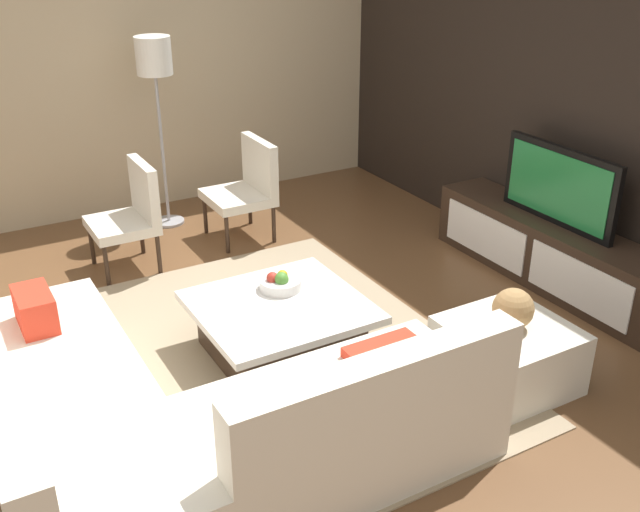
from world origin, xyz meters
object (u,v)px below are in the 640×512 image
object	(u,v)px
media_console	(550,252)
decorative_ball	(513,309)
coffee_table	(280,328)
sectional_couch	(173,414)
accent_chair_far	(248,184)
floor_lamp	(155,69)
television	(559,186)
ottoman	(507,355)
fruit_bowl	(280,283)
accent_chair_near	(132,210)

from	to	relation	value
media_console	decorative_ball	xyz separation A→B (m)	(0.88, -1.24, 0.27)
coffee_table	decorative_ball	size ratio (longest dim) A/B	4.24
sectional_couch	accent_chair_far	xyz separation A→B (m)	(-2.51, 1.60, 0.21)
floor_lamp	sectional_couch	bearing A→B (deg)	-18.69
television	ottoman	size ratio (longest dim) A/B	1.52
media_console	decorative_ball	distance (m)	1.54
floor_lamp	decorative_ball	world-z (taller)	floor_lamp
sectional_couch	decorative_ball	xyz separation A→B (m)	(0.35, 2.00, 0.24)
fruit_bowl	accent_chair_far	xyz separation A→B (m)	(-1.71, 0.55, 0.06)
ottoman	fruit_bowl	distance (m)	1.52
television	accent_chair_near	bearing A→B (deg)	-124.63
sectional_couch	accent_chair_near	bearing A→B (deg)	167.42
floor_lamp	accent_chair_far	size ratio (longest dim) A/B	1.95
decorative_ball	accent_chair_near	bearing A→B (deg)	-151.90
media_console	accent_chair_far	xyz separation A→B (m)	(-1.98, -1.64, 0.24)
television	floor_lamp	bearing A→B (deg)	-140.31
coffee_table	ottoman	xyz separation A→B (m)	(0.98, 1.06, -0.00)
television	ottoman	distance (m)	1.63
media_console	fruit_bowl	bearing A→B (deg)	-97.21
accent_chair_near	floor_lamp	world-z (taller)	floor_lamp
ottoman	decorative_ball	size ratio (longest dim) A/B	2.82
media_console	ottoman	size ratio (longest dim) A/B	3.06
floor_lamp	ottoman	xyz separation A→B (m)	(3.50, 0.94, -1.22)
accent_chair_far	accent_chair_near	bearing A→B (deg)	-86.27
coffee_table	floor_lamp	distance (m)	2.81
decorative_ball	coffee_table	bearing A→B (deg)	-132.77
ottoman	television	bearing A→B (deg)	125.20
television	fruit_bowl	world-z (taller)	television
ottoman	accent_chair_far	bearing A→B (deg)	-171.97
coffee_table	fruit_bowl	xyz separation A→B (m)	(-0.18, 0.10, 0.23)
television	coffee_table	xyz separation A→B (m)	(-0.10, -2.30, -0.59)
ottoman	decorative_ball	distance (m)	0.32
ottoman	decorative_ball	world-z (taller)	decorative_ball
media_console	accent_chair_near	world-z (taller)	accent_chair_near
media_console	sectional_couch	size ratio (longest dim) A/B	0.88
floor_lamp	decorative_ball	xyz separation A→B (m)	(3.50, 0.94, -0.90)
decorative_ball	accent_chair_far	bearing A→B (deg)	-171.97
ottoman	sectional_couch	bearing A→B (deg)	-100.03
accent_chair_far	decorative_ball	world-z (taller)	accent_chair_far
fruit_bowl	decorative_ball	bearing A→B (deg)	39.71
accent_chair_near	floor_lamp	size ratio (longest dim) A/B	0.51
media_console	sectional_couch	xyz separation A→B (m)	(0.52, -3.24, 0.03)
floor_lamp	accent_chair_far	world-z (taller)	floor_lamp
sectional_couch	accent_chair_far	bearing A→B (deg)	147.51
coffee_table	fruit_bowl	distance (m)	0.30
coffee_table	decorative_ball	distance (m)	1.47
accent_chair_near	decorative_ball	distance (m)	3.11
sectional_couch	ottoman	bearing A→B (deg)	79.97
television	accent_chair_far	size ratio (longest dim) A/B	1.22
coffee_table	accent_chair_near	world-z (taller)	accent_chair_near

